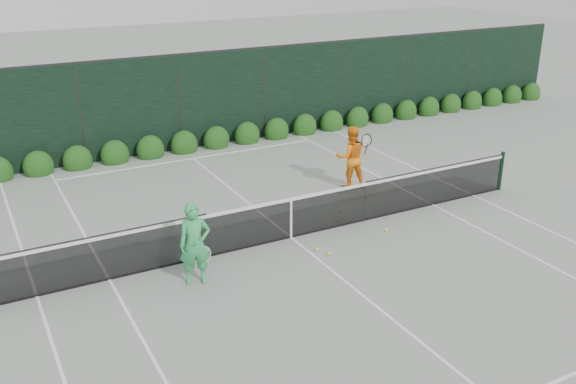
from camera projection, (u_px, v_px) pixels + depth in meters
ground at (291, 238)px, 14.57m from camera, size 80.00×80.00×0.00m
tennis_net at (290, 217)px, 14.36m from camera, size 12.90×0.10×1.07m
player_woman at (195, 244)px, 12.37m from camera, size 0.70×0.53×1.69m
player_man at (351, 157)px, 17.25m from camera, size 0.99×0.85×1.71m
court_lines at (291, 238)px, 14.57m from camera, size 11.03×23.83×0.01m
windscreen_fence at (361, 220)px, 11.79m from camera, size 32.00×21.07×3.06m
hedge_row at (184, 145)px, 20.35m from camera, size 31.66×0.65×0.94m
tennis_balls at (342, 232)px, 14.77m from camera, size 1.99×1.90×0.07m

